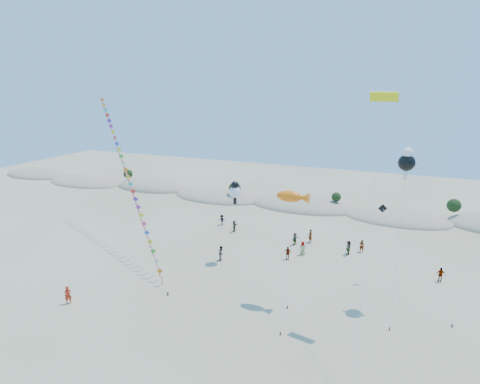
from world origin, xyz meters
The scene contains 10 objects.
ground centered at (0.00, 0.00, 0.00)m, with size 160.00×160.00×0.00m, color gray.
dune_ridge centered at (1.06, 45.14, 0.11)m, with size 145.30×11.49×5.57m.
kite_train centered at (-17.59, 20.10, 10.23)m, with size 24.58×20.20×20.18m.
fish_kite centered at (6.73, 13.90, 10.51)m, with size 3.14×7.10×11.08m.
cartoon_kite_low centered at (-1.99, 20.31, 8.66)m, with size 9.92×9.39×9.81m.
cartoon_kite_high centered at (16.33, 17.63, 13.99)m, with size 2.00×6.74×15.25m.
parafoil_kite centered at (14.08, 13.70, 19.41)m, with size 2.33×13.43×20.21m.
dark_kite centered at (16.45, 19.61, 5.82)m, with size 7.50×7.48×8.55m.
flyer_foreground centered at (-12.88, 4.35, 0.91)m, with size 0.66×0.43×1.81m, color #B5240E.
beachgoers centered at (3.31, 26.13, 0.85)m, with size 30.71×12.39×1.85m.
Camera 1 is at (16.12, -21.60, 20.74)m, focal length 30.00 mm.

